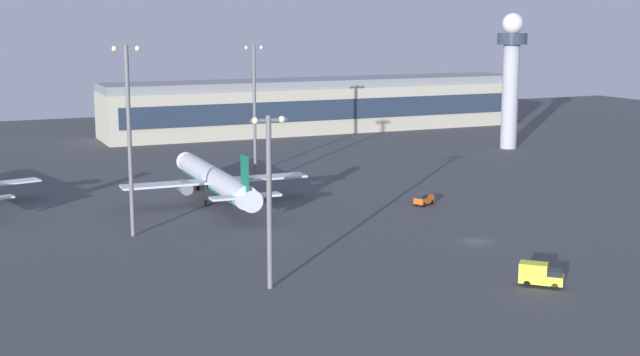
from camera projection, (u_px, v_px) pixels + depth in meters
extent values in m
plane|color=#424449|center=(477.00, 242.00, 136.75)|extent=(416.00, 416.00, 0.00)
cube|color=#B2AD99|center=(320.00, 109.00, 274.54)|extent=(136.11, 22.00, 14.00)
cube|color=#263347|center=(334.00, 110.00, 264.33)|extent=(130.67, 0.40, 6.16)
cube|color=gray|center=(320.00, 83.00, 273.08)|extent=(136.11, 19.80, 2.40)
cylinder|color=#A8A8B2|center=(510.00, 97.00, 234.94)|extent=(4.40, 4.40, 28.10)
cylinder|color=#2D3847|center=(512.00, 39.00, 232.17)|extent=(8.00, 8.00, 3.00)
sphere|color=silver|center=(513.00, 23.00, 231.46)|extent=(5.60, 5.60, 5.60)
cylinder|color=silver|center=(215.00, 179.00, 165.64)|extent=(5.15, 40.27, 4.24)
cone|color=silver|center=(187.00, 162.00, 185.13)|extent=(4.09, 2.77, 4.03)
cone|color=silver|center=(250.00, 200.00, 145.95)|extent=(3.89, 3.21, 3.82)
cube|color=silver|center=(216.00, 181.00, 164.67)|extent=(35.82, 5.27, 0.39)
cube|color=silver|center=(246.00, 196.00, 147.84)|extent=(12.34, 2.96, 0.39)
cube|color=#146B4C|center=(245.00, 176.00, 147.54)|extent=(0.42, 3.58, 7.26)
cylinder|color=slate|center=(184.00, 187.00, 162.49)|extent=(2.55, 4.07, 2.46)
cylinder|color=slate|center=(247.00, 183.00, 167.12)|extent=(2.55, 4.07, 2.46)
cube|color=#146B4C|center=(215.00, 185.00, 165.85)|extent=(4.65, 37.05, 0.40)
cylinder|color=#333338|center=(198.00, 178.00, 177.69)|extent=(0.31, 0.31, 3.96)
cylinder|color=black|center=(198.00, 187.00, 178.04)|extent=(0.47, 1.24, 1.23)
cylinder|color=#333338|center=(206.00, 193.00, 162.53)|extent=(0.31, 0.31, 3.96)
cylinder|color=black|center=(206.00, 203.00, 162.88)|extent=(0.47, 1.24, 1.23)
cylinder|color=#333338|center=(231.00, 191.00, 164.38)|extent=(0.31, 0.31, 3.96)
cylinder|color=black|center=(232.00, 201.00, 164.73)|extent=(0.47, 1.24, 1.23)
cube|color=#D85919|center=(421.00, 201.00, 162.87)|extent=(2.77, 2.72, 1.10)
cube|color=#1E232D|center=(421.00, 196.00, 162.71)|extent=(2.47, 2.47, 0.70)
cube|color=#D85919|center=(427.00, 198.00, 164.27)|extent=(3.00, 2.78, 1.40)
cylinder|color=black|center=(424.00, 205.00, 162.21)|extent=(0.94, 0.67, 0.90)
cylinder|color=black|center=(416.00, 203.00, 163.29)|extent=(0.94, 0.67, 0.90)
cylinder|color=black|center=(432.00, 202.00, 164.24)|extent=(0.94, 0.67, 0.90)
cylinder|color=black|center=(424.00, 201.00, 165.31)|extent=(0.94, 0.67, 0.90)
cube|color=yellow|center=(553.00, 280.00, 113.05)|extent=(3.65, 3.63, 1.20)
cube|color=#1E232D|center=(553.00, 272.00, 112.88)|extent=(3.28, 3.26, 0.70)
cube|color=yellow|center=(533.00, 273.00, 113.72)|extent=(4.21, 4.14, 2.60)
cylinder|color=black|center=(556.00, 282.00, 114.01)|extent=(0.86, 0.83, 0.90)
cylinder|color=black|center=(555.00, 287.00, 112.06)|extent=(0.86, 0.83, 0.90)
cylinder|color=black|center=(529.00, 279.00, 115.14)|extent=(0.86, 0.83, 0.90)
cylinder|color=black|center=(527.00, 284.00, 113.18)|extent=(0.86, 0.83, 0.90)
cylinder|color=slate|center=(130.00, 142.00, 137.72)|extent=(0.70, 0.70, 30.58)
cube|color=slate|center=(126.00, 49.00, 135.11)|extent=(4.80, 0.40, 0.40)
sphere|color=#F9EAB2|center=(114.00, 49.00, 134.39)|extent=(0.90, 0.90, 0.90)
sphere|color=#F9EAB2|center=(137.00, 49.00, 135.82)|extent=(0.90, 0.90, 0.90)
cylinder|color=slate|center=(255.00, 109.00, 197.59)|extent=(0.70, 0.70, 28.94)
cube|color=slate|center=(254.00, 48.00, 195.12)|extent=(4.80, 0.40, 0.40)
sphere|color=#F9EAB2|center=(246.00, 48.00, 194.41)|extent=(0.90, 0.90, 0.90)
sphere|color=#F9EAB2|center=(261.00, 48.00, 195.84)|extent=(0.90, 0.90, 0.90)
cylinder|color=slate|center=(269.00, 203.00, 110.85)|extent=(0.70, 0.70, 22.57)
cube|color=slate|center=(268.00, 120.00, 108.95)|extent=(4.80, 0.40, 0.40)
sphere|color=#F9EAB2|center=(255.00, 121.00, 108.23)|extent=(0.90, 0.90, 0.90)
sphere|color=#F9EAB2|center=(282.00, 119.00, 109.66)|extent=(0.90, 0.90, 0.90)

